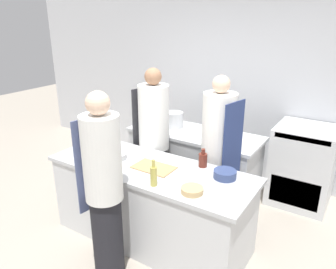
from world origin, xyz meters
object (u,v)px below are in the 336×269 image
object	(u,v)px
chef_at_prep_near	(104,190)
chef_at_stove	(218,154)
bowl_wooden_salad	(192,190)
bottle_wine	(203,160)
bottle_olive_oil	(79,145)
bowl_mixing_large	(225,174)
bowl_prep_small	(107,144)
stockpot	(174,120)
bowl_ceramic_blue	(116,156)
oven_range	(303,165)
chef_at_pass_far	(154,142)
bottle_vinegar	(154,175)

from	to	relation	value
chef_at_prep_near	chef_at_stove	xyz separation A→B (m)	(0.49, 1.32, -0.02)
bowl_wooden_salad	bottle_wine	bearing A→B (deg)	107.36
bottle_wine	bottle_olive_oil	bearing A→B (deg)	-160.06
bottle_wine	bowl_mixing_large	bearing A→B (deg)	-20.84
chef_at_prep_near	bowl_wooden_salad	size ratio (longest dim) A/B	9.00
chef_at_prep_near	bowl_prep_small	xyz separation A→B (m)	(-0.70, 0.80, 0.02)
bottle_olive_oil	stockpot	bearing A→B (deg)	73.93
bowl_wooden_salad	bowl_ceramic_blue	bearing A→B (deg)	169.36
oven_range	bowl_ceramic_blue	world-z (taller)	oven_range
bottle_olive_oil	bowl_wooden_salad	bearing A→B (deg)	-2.15
oven_range	chef_at_prep_near	bearing A→B (deg)	-117.84
bottle_wine	bowl_wooden_salad	world-z (taller)	bottle_wine
bowl_prep_small	chef_at_stove	bearing A→B (deg)	23.72
chef_at_pass_far	bowl_mixing_large	xyz separation A→B (m)	(1.10, -0.37, 0.02)
bottle_olive_oil	bottle_wine	distance (m)	1.39
chef_at_stove	chef_at_pass_far	world-z (taller)	chef_at_pass_far
oven_range	bottle_olive_oil	size ratio (longest dim) A/B	3.45
bottle_vinegar	bowl_prep_small	bearing A→B (deg)	155.36
oven_range	bowl_prep_small	world-z (taller)	oven_range
chef_at_stove	bowl_prep_small	distance (m)	1.30
chef_at_stove	bottle_olive_oil	bearing A→B (deg)	-45.37
bottle_vinegar	stockpot	distance (m)	1.68
oven_range	chef_at_stove	size ratio (longest dim) A/B	0.59
chef_at_stove	bowl_mixing_large	distance (m)	0.57
bowl_ceramic_blue	chef_at_prep_near	bearing A→B (deg)	-57.29
chef_at_stove	bowl_ceramic_blue	bearing A→B (deg)	-39.84
bottle_olive_oil	chef_at_pass_far	bearing A→B (deg)	55.43
chef_at_prep_near	bowl_ceramic_blue	size ratio (longest dim) A/B	7.87
chef_at_pass_far	stockpot	distance (m)	0.67
chef_at_stove	bowl_mixing_large	bearing A→B (deg)	42.97
bottle_wine	bowl_wooden_salad	xyz separation A→B (m)	(0.17, -0.53, -0.05)
bowl_ceramic_blue	bottle_vinegar	bearing A→B (deg)	-21.42
bottle_olive_oil	bowl_prep_small	size ratio (longest dim) A/B	1.44
bottle_vinegar	chef_at_prep_near	bearing A→B (deg)	-130.95
stockpot	bowl_mixing_large	bearing A→B (deg)	-40.34
chef_at_pass_far	stockpot	size ratio (longest dim) A/B	7.38
stockpot	chef_at_pass_far	bearing A→B (deg)	-80.61
bowl_ceramic_blue	bowl_wooden_salad	distance (m)	1.07
bowl_mixing_large	bowl_ceramic_blue	distance (m)	1.21
bowl_prep_small	stockpot	size ratio (longest dim) A/B	0.85
bowl_ceramic_blue	stockpot	xyz separation A→B (m)	(-0.02, 1.24, 0.08)
chef_at_pass_far	bottle_wine	distance (m)	0.85
chef_at_prep_near	bowl_mixing_large	size ratio (longest dim) A/B	8.15
chef_at_stove	stockpot	world-z (taller)	chef_at_stove
chef_at_pass_far	bowl_prep_small	world-z (taller)	chef_at_pass_far
stockpot	bowl_ceramic_blue	bearing A→B (deg)	-89.04
bowl_prep_small	stockpot	xyz separation A→B (m)	(0.28, 1.06, 0.07)
bottle_vinegar	bowl_mixing_large	bearing A→B (deg)	44.90
bottle_vinegar	bowl_ceramic_blue	distance (m)	0.75
oven_range	bowl_mixing_large	xyz separation A→B (m)	(-0.46, -1.53, 0.40)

